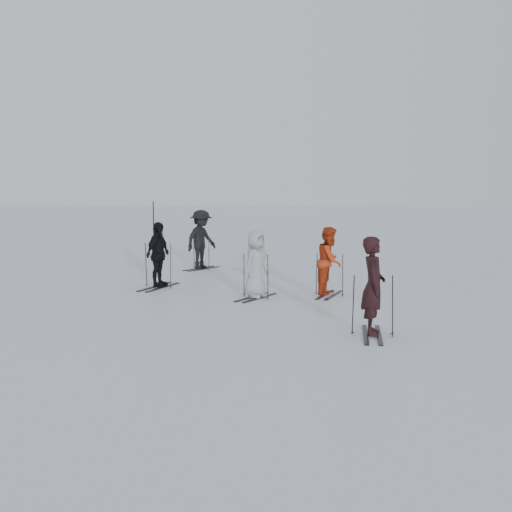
% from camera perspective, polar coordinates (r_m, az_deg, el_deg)
% --- Properties ---
extents(ground, '(120.00, 120.00, 0.00)m').
position_cam_1_polar(ground, '(16.21, 0.08, -3.92)').
color(ground, silver).
rests_on(ground, ground).
extents(skier_near_dark, '(0.56, 0.76, 1.90)m').
position_cam_1_polar(skier_near_dark, '(12.56, 10.38, -2.74)').
color(skier_near_dark, black).
rests_on(skier_near_dark, ground).
extents(skier_red, '(0.96, 1.06, 1.77)m').
position_cam_1_polar(skier_red, '(16.83, 6.57, -0.52)').
color(skier_red, '#AF3313').
rests_on(skier_red, ground).
extents(skier_grey, '(0.91, 0.99, 1.70)m').
position_cam_1_polar(skier_grey, '(16.37, -0.02, -0.80)').
color(skier_grey, '#9DA1A6').
rests_on(skier_grey, ground).
extents(skier_uphill_left, '(0.84, 1.15, 1.82)m').
position_cam_1_polar(skier_uphill_left, '(18.18, -8.70, 0.05)').
color(skier_uphill_left, black).
rests_on(skier_uphill_left, ground).
extents(skier_uphill_far, '(1.39, 1.45, 1.98)m').
position_cam_1_polar(skier_uphill_far, '(21.87, -4.90, 1.42)').
color(skier_uphill_far, black).
rests_on(skier_uphill_far, ground).
extents(skis_near_dark, '(1.80, 1.15, 1.22)m').
position_cam_1_polar(skis_near_dark, '(12.62, 10.34, -4.26)').
color(skis_near_dark, black).
rests_on(skis_near_dark, ground).
extents(skis_red, '(1.78, 1.40, 1.15)m').
position_cam_1_polar(skis_red, '(16.87, 6.56, -1.57)').
color(skis_red, black).
rests_on(skis_red, ground).
extents(skis_grey, '(1.81, 1.60, 1.17)m').
position_cam_1_polar(skis_grey, '(16.40, -0.02, -1.72)').
color(skis_grey, black).
rests_on(skis_grey, ground).
extents(skis_uphill_left, '(2.02, 1.59, 1.30)m').
position_cam_1_polar(skis_uphill_left, '(18.21, -8.69, -0.75)').
color(skis_uphill_left, black).
rests_on(skis_uphill_left, ground).
extents(skis_uphill_far, '(1.74, 1.64, 1.14)m').
position_cam_1_polar(skis_uphill_far, '(21.91, -4.88, 0.33)').
color(skis_uphill_far, black).
rests_on(skis_uphill_far, ground).
extents(piste_marker, '(0.05, 0.05, 2.18)m').
position_cam_1_polar(piste_marker, '(26.33, -9.09, 2.46)').
color(piste_marker, black).
rests_on(piste_marker, ground).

